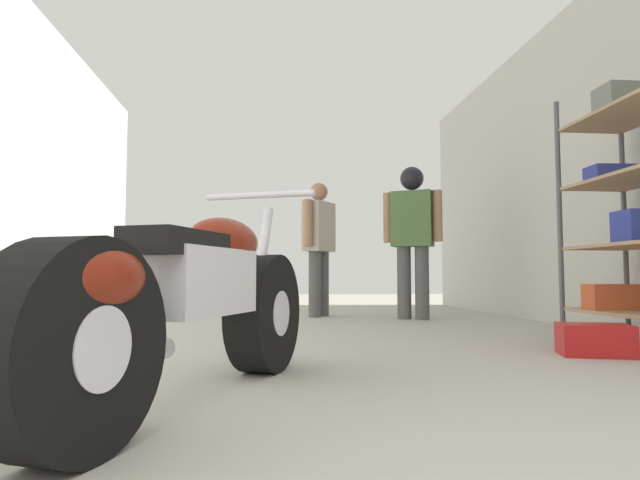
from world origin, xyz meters
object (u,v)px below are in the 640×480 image
motorcycle_maroon_cruiser (194,303)px  red_toolbox (595,340)px  mechanic_with_helmet (412,227)px  mechanic_in_blue (319,240)px

motorcycle_maroon_cruiser → red_toolbox: size_ratio=4.64×
motorcycle_maroon_cruiser → mechanic_with_helmet: (1.94, 3.86, 0.66)m
mechanic_with_helmet → red_toolbox: mechanic_with_helmet is taller
red_toolbox → mechanic_in_blue: bearing=113.2°
mechanic_with_helmet → red_toolbox: (0.38, -2.81, -0.96)m
mechanic_in_blue → red_toolbox: mechanic_in_blue is taller
mechanic_with_helmet → red_toolbox: size_ratio=4.25×
motorcycle_maroon_cruiser → red_toolbox: motorcycle_maroon_cruiser is taller
motorcycle_maroon_cruiser → mechanic_in_blue: size_ratio=1.17×
motorcycle_maroon_cruiser → red_toolbox: bearing=24.3°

